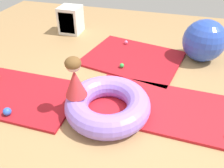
{
  "coord_description": "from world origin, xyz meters",
  "views": [
    {
      "loc": [
        0.63,
        -2.18,
        2.02
      ],
      "look_at": [
        -0.01,
        0.06,
        0.33
      ],
      "focal_mm": 36.2,
      "sensor_mm": 36.0,
      "label": 1
    }
  ],
  "objects_px": {
    "play_ball_blue": "(7,111)",
    "exercise_ball_large": "(204,41)",
    "play_ball_green": "(122,66)",
    "storage_cube": "(70,20)",
    "inflatable_cushion": "(108,105)",
    "play_ball_pink": "(126,42)",
    "child_in_red": "(75,78)"
  },
  "relations": [
    {
      "from": "play_ball_blue",
      "to": "exercise_ball_large",
      "type": "distance_m",
      "value": 3.25
    },
    {
      "from": "play_ball_green",
      "to": "play_ball_blue",
      "type": "relative_size",
      "value": 0.74
    },
    {
      "from": "play_ball_blue",
      "to": "storage_cube",
      "type": "bearing_deg",
      "value": 97.27
    },
    {
      "from": "inflatable_cushion",
      "to": "exercise_ball_large",
      "type": "bearing_deg",
      "value": 56.83
    },
    {
      "from": "play_ball_pink",
      "to": "storage_cube",
      "type": "distance_m",
      "value": 1.37
    },
    {
      "from": "storage_cube",
      "to": "play_ball_green",
      "type": "bearing_deg",
      "value": -39.67
    },
    {
      "from": "play_ball_pink",
      "to": "play_ball_green",
      "type": "bearing_deg",
      "value": -81.45
    },
    {
      "from": "child_in_red",
      "to": "exercise_ball_large",
      "type": "relative_size",
      "value": 0.73
    },
    {
      "from": "play_ball_pink",
      "to": "storage_cube",
      "type": "xyz_separation_m",
      "value": [
        -1.32,
        0.32,
        0.2
      ]
    },
    {
      "from": "play_ball_pink",
      "to": "storage_cube",
      "type": "height_order",
      "value": "storage_cube"
    },
    {
      "from": "play_ball_pink",
      "to": "play_ball_green",
      "type": "height_order",
      "value": "play_ball_green"
    },
    {
      "from": "play_ball_green",
      "to": "storage_cube",
      "type": "distance_m",
      "value": 1.89
    },
    {
      "from": "inflatable_cushion",
      "to": "play_ball_pink",
      "type": "relative_size",
      "value": 14.5
    },
    {
      "from": "inflatable_cushion",
      "to": "child_in_red",
      "type": "distance_m",
      "value": 0.55
    },
    {
      "from": "play_ball_blue",
      "to": "storage_cube",
      "type": "relative_size",
      "value": 0.18
    },
    {
      "from": "play_ball_pink",
      "to": "play_ball_green",
      "type": "xyz_separation_m",
      "value": [
        0.13,
        -0.88,
        0.0
      ]
    },
    {
      "from": "play_ball_green",
      "to": "play_ball_blue",
      "type": "xyz_separation_m",
      "value": [
        -1.11,
        -1.48,
        0.01
      ]
    },
    {
      "from": "storage_cube",
      "to": "play_ball_blue",
      "type": "bearing_deg",
      "value": -82.73
    },
    {
      "from": "inflatable_cushion",
      "to": "play_ball_blue",
      "type": "distance_m",
      "value": 1.26
    },
    {
      "from": "child_in_red",
      "to": "storage_cube",
      "type": "height_order",
      "value": "child_in_red"
    },
    {
      "from": "play_ball_blue",
      "to": "exercise_ball_large",
      "type": "xyz_separation_m",
      "value": [
        2.36,
        2.21,
        0.27
      ]
    },
    {
      "from": "play_ball_green",
      "to": "storage_cube",
      "type": "relative_size",
      "value": 0.14
    },
    {
      "from": "child_in_red",
      "to": "storage_cube",
      "type": "relative_size",
      "value": 0.93
    },
    {
      "from": "exercise_ball_large",
      "to": "child_in_red",
      "type": "bearing_deg",
      "value": -129.21
    },
    {
      "from": "play_ball_pink",
      "to": "play_ball_blue",
      "type": "bearing_deg",
      "value": -112.39
    },
    {
      "from": "child_in_red",
      "to": "play_ball_green",
      "type": "xyz_separation_m",
      "value": [
        0.29,
        1.17,
        -0.47
      ]
    },
    {
      "from": "play_ball_green",
      "to": "play_ball_blue",
      "type": "distance_m",
      "value": 1.85
    },
    {
      "from": "exercise_ball_large",
      "to": "storage_cube",
      "type": "bearing_deg",
      "value": 170.04
    },
    {
      "from": "storage_cube",
      "to": "inflatable_cushion",
      "type": "bearing_deg",
      "value": -56.1
    },
    {
      "from": "inflatable_cushion",
      "to": "child_in_red",
      "type": "xyz_separation_m",
      "value": [
        -0.37,
        -0.09,
        0.4
      ]
    },
    {
      "from": "play_ball_blue",
      "to": "inflatable_cushion",
      "type": "bearing_deg",
      "value": 18.97
    },
    {
      "from": "storage_cube",
      "to": "play_ball_pink",
      "type": "bearing_deg",
      "value": -13.69
    }
  ]
}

